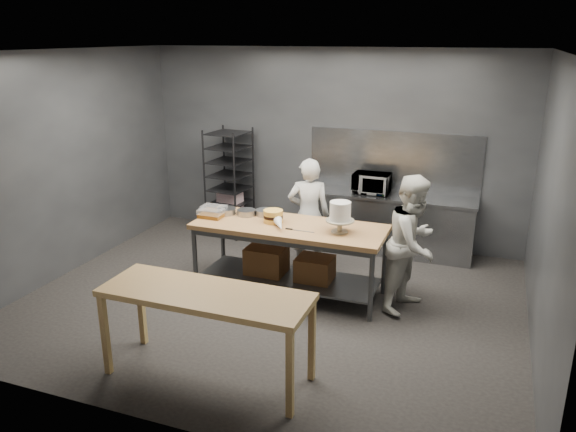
{
  "coord_description": "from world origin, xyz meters",
  "views": [
    {
      "loc": [
        2.42,
        -5.88,
        3.18
      ],
      "look_at": [
        0.13,
        0.25,
        1.05
      ],
      "focal_mm": 35.0,
      "sensor_mm": 36.0,
      "label": 1
    }
  ],
  "objects_px": {
    "speed_rack": "(229,183)",
    "layer_cake": "(273,216)",
    "chef_behind": "(309,215)",
    "microwave": "(372,183)",
    "work_table": "(288,250)",
    "frosted_cake_stand": "(340,213)",
    "near_counter": "(206,300)",
    "chef_right": "(413,244)"
  },
  "relations": [
    {
      "from": "microwave",
      "to": "frosted_cake_stand",
      "type": "relative_size",
      "value": 1.43
    },
    {
      "from": "chef_behind",
      "to": "speed_rack",
      "type": "bearing_deg",
      "value": -46.81
    },
    {
      "from": "work_table",
      "to": "near_counter",
      "type": "distance_m",
      "value": 2.05
    },
    {
      "from": "layer_cake",
      "to": "microwave",
      "type": "bearing_deg",
      "value": 65.56
    },
    {
      "from": "microwave",
      "to": "frosted_cake_stand",
      "type": "xyz_separation_m",
      "value": [
        0.04,
        -1.93,
        0.11
      ]
    },
    {
      "from": "layer_cake",
      "to": "speed_rack",
      "type": "bearing_deg",
      "value": 129.93
    },
    {
      "from": "work_table",
      "to": "chef_right",
      "type": "relative_size",
      "value": 1.45
    },
    {
      "from": "work_table",
      "to": "speed_rack",
      "type": "height_order",
      "value": "speed_rack"
    },
    {
      "from": "microwave",
      "to": "speed_rack",
      "type": "bearing_deg",
      "value": -178.03
    },
    {
      "from": "chef_behind",
      "to": "layer_cake",
      "type": "bearing_deg",
      "value": 58.83
    },
    {
      "from": "microwave",
      "to": "layer_cake",
      "type": "bearing_deg",
      "value": -114.44
    },
    {
      "from": "chef_right",
      "to": "layer_cake",
      "type": "distance_m",
      "value": 1.75
    },
    {
      "from": "frosted_cake_stand",
      "to": "layer_cake",
      "type": "distance_m",
      "value": 0.9
    },
    {
      "from": "chef_behind",
      "to": "microwave",
      "type": "xyz_separation_m",
      "value": [
        0.64,
        1.05,
        0.25
      ]
    },
    {
      "from": "chef_behind",
      "to": "layer_cake",
      "type": "relative_size",
      "value": 6.55
    },
    {
      "from": "chef_behind",
      "to": "microwave",
      "type": "distance_m",
      "value": 1.26
    },
    {
      "from": "frosted_cake_stand",
      "to": "chef_behind",
      "type": "bearing_deg",
      "value": 127.88
    },
    {
      "from": "frosted_cake_stand",
      "to": "chef_right",
      "type": "bearing_deg",
      "value": 11.49
    },
    {
      "from": "speed_rack",
      "to": "frosted_cake_stand",
      "type": "height_order",
      "value": "speed_rack"
    },
    {
      "from": "microwave",
      "to": "near_counter",
      "type": "bearing_deg",
      "value": -100.22
    },
    {
      "from": "near_counter",
      "to": "chef_behind",
      "type": "height_order",
      "value": "chef_behind"
    },
    {
      "from": "chef_behind",
      "to": "microwave",
      "type": "bearing_deg",
      "value": -138.14
    },
    {
      "from": "near_counter",
      "to": "frosted_cake_stand",
      "type": "relative_size",
      "value": 5.27
    },
    {
      "from": "chef_behind",
      "to": "near_counter",
      "type": "bearing_deg",
      "value": 71.82
    },
    {
      "from": "chef_behind",
      "to": "frosted_cake_stand",
      "type": "distance_m",
      "value": 1.17
    },
    {
      "from": "work_table",
      "to": "speed_rack",
      "type": "relative_size",
      "value": 1.37
    },
    {
      "from": "near_counter",
      "to": "chef_behind",
      "type": "bearing_deg",
      "value": 88.71
    },
    {
      "from": "chef_right",
      "to": "frosted_cake_stand",
      "type": "xyz_separation_m",
      "value": [
        -0.85,
        -0.17,
        0.33
      ]
    },
    {
      "from": "speed_rack",
      "to": "frosted_cake_stand",
      "type": "bearing_deg",
      "value": -37.93
    },
    {
      "from": "frosted_cake_stand",
      "to": "layer_cake",
      "type": "relative_size",
      "value": 1.56
    },
    {
      "from": "work_table",
      "to": "frosted_cake_stand",
      "type": "bearing_deg",
      "value": -5.6
    },
    {
      "from": "chef_behind",
      "to": "chef_right",
      "type": "distance_m",
      "value": 1.69
    },
    {
      "from": "near_counter",
      "to": "chef_right",
      "type": "distance_m",
      "value": 2.67
    },
    {
      "from": "near_counter",
      "to": "layer_cake",
      "type": "height_order",
      "value": "layer_cake"
    },
    {
      "from": "work_table",
      "to": "frosted_cake_stand",
      "type": "distance_m",
      "value": 0.9
    },
    {
      "from": "speed_rack",
      "to": "layer_cake",
      "type": "xyz_separation_m",
      "value": [
        1.49,
        -1.77,
        0.14
      ]
    },
    {
      "from": "near_counter",
      "to": "chef_right",
      "type": "relative_size",
      "value": 1.21
    },
    {
      "from": "speed_rack",
      "to": "chef_behind",
      "type": "relative_size",
      "value": 1.1
    },
    {
      "from": "microwave",
      "to": "layer_cake",
      "type": "xyz_separation_m",
      "value": [
        -0.84,
        -1.85,
        -0.05
      ]
    },
    {
      "from": "speed_rack",
      "to": "work_table",
      "type": "bearing_deg",
      "value": -46.5
    },
    {
      "from": "microwave",
      "to": "work_table",
      "type": "bearing_deg",
      "value": -108.94
    },
    {
      "from": "work_table",
      "to": "chef_right",
      "type": "bearing_deg",
      "value": 3.97
    }
  ]
}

